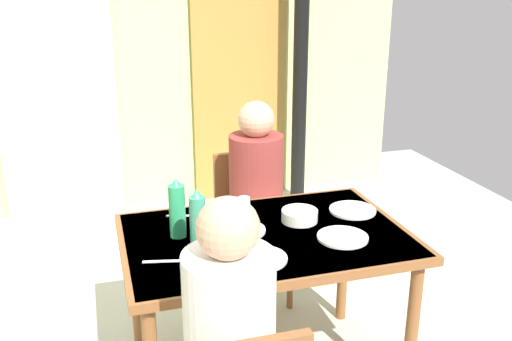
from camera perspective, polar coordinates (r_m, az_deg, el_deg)
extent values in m
cube|color=#B7CC7F|center=(4.67, -12.83, 11.30)|extent=(4.58, 0.10, 2.51)
cube|color=olive|center=(4.77, -1.67, 8.81)|extent=(0.80, 0.05, 2.00)
cylinder|color=black|center=(4.61, 4.55, 11.62)|extent=(0.12, 0.12, 2.51)
cube|color=white|center=(4.60, -19.68, 8.02)|extent=(0.90, 0.03, 2.11)
cube|color=brown|center=(2.53, 0.98, -6.85)|extent=(1.27, 0.84, 0.04)
cube|color=beige|center=(2.52, 0.98, -6.46)|extent=(1.22, 0.81, 0.00)
cylinder|color=brown|center=(2.66, 15.45, -15.64)|extent=(0.06, 0.06, 0.72)
cylinder|color=brown|center=(2.93, -12.03, -11.90)|extent=(0.06, 0.06, 0.72)
cylinder|color=brown|center=(3.18, 8.83, -9.02)|extent=(0.06, 0.06, 0.72)
cube|color=brown|center=(3.30, -0.24, -5.97)|extent=(0.40, 0.40, 0.04)
cube|color=brown|center=(3.38, -1.10, -1.51)|extent=(0.38, 0.04, 0.42)
cylinder|color=brown|center=(3.32, 3.48, -10.63)|extent=(0.04, 0.04, 0.41)
cylinder|color=brown|center=(3.23, -2.32, -11.50)|extent=(0.04, 0.04, 0.41)
cylinder|color=brown|center=(3.60, 1.62, -8.08)|extent=(0.04, 0.04, 0.41)
cylinder|color=brown|center=(3.52, -3.71, -8.79)|extent=(0.04, 0.04, 0.41)
cylinder|color=silver|center=(1.90, -2.68, -15.49)|extent=(0.30, 0.30, 0.52)
sphere|color=tan|center=(1.72, -2.85, -5.85)|extent=(0.20, 0.20, 0.20)
cube|color=maroon|center=(3.14, 0.59, -6.16)|extent=(0.30, 0.22, 0.12)
cylinder|color=maroon|center=(3.13, 0.01, -1.03)|extent=(0.30, 0.30, 0.52)
sphere|color=tan|center=(3.03, 0.01, 5.19)|extent=(0.20, 0.20, 0.20)
cylinder|color=#29975E|center=(2.48, -7.88, -4.09)|extent=(0.07, 0.07, 0.24)
cone|color=#2F9664|center=(2.43, -8.02, -1.12)|extent=(0.05, 0.05, 0.04)
cylinder|color=#338869|center=(2.27, -5.89, -5.82)|extent=(0.07, 0.07, 0.27)
cone|color=#34896A|center=(2.21, -6.02, -2.26)|extent=(0.05, 0.05, 0.04)
cylinder|color=silver|center=(2.65, 4.43, -4.57)|extent=(0.17, 0.17, 0.05)
cylinder|color=white|center=(2.51, 8.76, -6.68)|extent=(0.22, 0.22, 0.01)
cylinder|color=white|center=(2.55, -1.47, -6.07)|extent=(0.22, 0.22, 0.01)
cylinder|color=white|center=(2.30, 0.40, -8.89)|extent=(0.22, 0.22, 0.01)
cylinder|color=white|center=(2.80, 9.75, -3.97)|extent=(0.23, 0.23, 0.01)
cylinder|color=silver|center=(2.59, -5.63, -4.71)|extent=(0.06, 0.06, 0.09)
cylinder|color=silver|center=(2.67, -1.22, -3.76)|extent=(0.06, 0.06, 0.10)
cube|color=silver|center=(2.73, -7.51, -4.56)|extent=(0.15, 0.05, 0.00)
cube|color=silver|center=(2.20, -4.57, -10.49)|extent=(0.02, 0.15, 0.00)
cube|color=silver|center=(2.32, -9.56, -9.05)|extent=(0.15, 0.05, 0.00)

